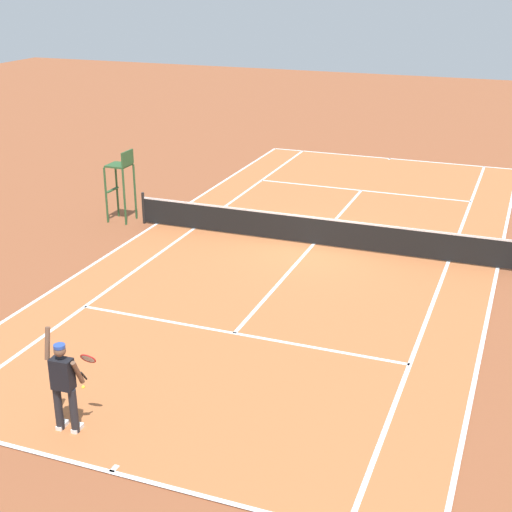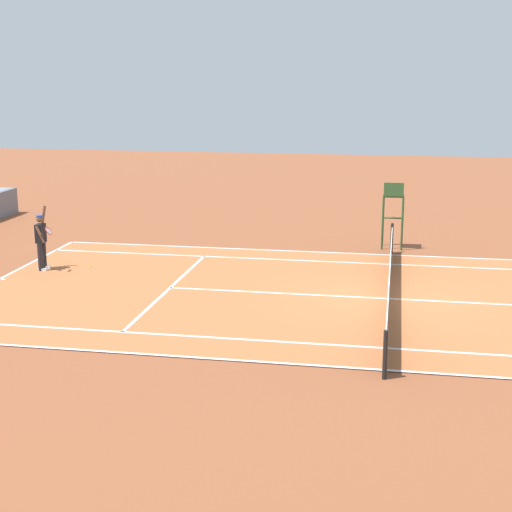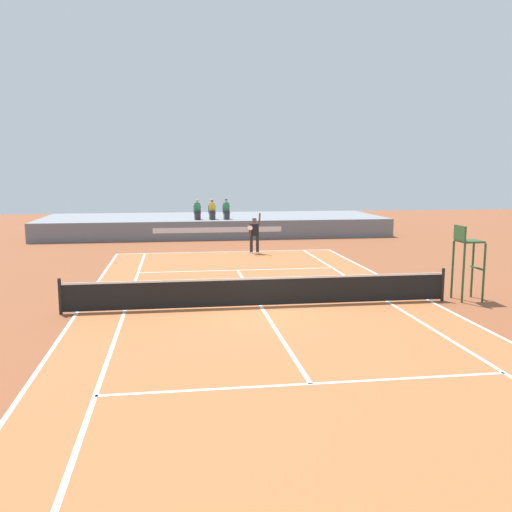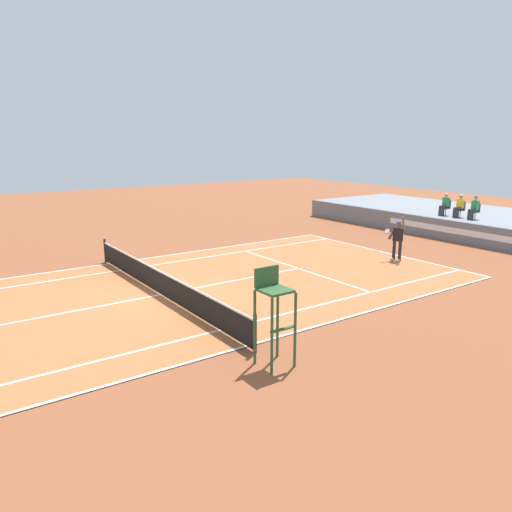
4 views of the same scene
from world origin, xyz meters
The scene contains 11 objects.
ground_plane centered at (0.00, 0.00, 0.00)m, with size 80.00×80.00×0.00m, color brown.
court centered at (0.00, 0.00, 0.01)m, with size 11.08×23.88×0.03m.
net centered at (0.00, 0.00, 0.52)m, with size 11.98×0.10×1.07m.
barrier_wall centered at (0.00, 17.04, 0.58)m, with size 22.23×0.25×1.15m.
bleacher_platform centered at (0.00, 20.91, 0.58)m, with size 22.23×7.51×1.15m, color gray.
spectator_seated_0 centered at (-1.17, 18.29, 1.76)m, with size 0.44×0.60×1.27m.
spectator_seated_1 centered at (-0.25, 18.29, 1.76)m, with size 0.44×0.60×1.27m.
spectator_seated_2 centered at (0.65, 18.29, 1.76)m, with size 0.44×0.60×1.27m.
tennis_player centered at (1.39, 11.09, 0.99)m, with size 0.76×0.65×2.08m.
tennis_ball centered at (1.97, 9.73, 0.03)m, with size 0.07×0.07×0.07m, color #D1E533.
umpire_chair centered at (6.72, 0.00, 1.56)m, with size 0.77×0.77×2.44m.
Camera 3 is at (-2.57, -16.57, 4.16)m, focal length 39.15 mm.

